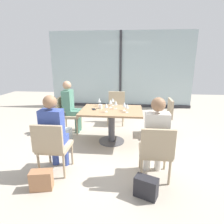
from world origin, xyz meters
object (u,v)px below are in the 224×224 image
(chair_front_right, at_px, (156,150))
(person_front_left, at_px, (54,130))
(wine_glass_5, at_px, (106,106))
(coffee_cup, at_px, (101,106))
(chair_far_left, at_px, (67,112))
(handbag_0, at_px, (41,180))
(wine_glass_2, at_px, (116,103))
(wine_glass_4, at_px, (110,102))
(chair_front_left, at_px, (52,145))
(wine_glass_0, at_px, (113,100))
(chair_near_window, at_px, (116,106))
(dining_table_main, at_px, (112,118))
(person_far_left, at_px, (71,104))
(cell_phone_on_table, at_px, (94,109))
(person_front_right, at_px, (156,134))
(wine_glass_3, at_px, (127,106))
(chair_far_right, at_px, (163,115))
(handbag_2, at_px, (146,187))
(handbag_1, at_px, (64,134))
(wine_glass_6, at_px, (125,105))
(wine_glass_1, at_px, (99,100))

(chair_front_right, xyz_separation_m, person_front_left, (-1.56, 0.11, 0.20))
(wine_glass_5, distance_m, coffee_cup, 0.32)
(chair_far_left, distance_m, handbag_0, 2.23)
(wine_glass_2, height_order, wine_glass_4, same)
(chair_front_left, height_order, wine_glass_0, wine_glass_0)
(chair_near_window, bearing_deg, wine_glass_4, -91.96)
(dining_table_main, bearing_deg, wine_glass_2, 38.73)
(chair_far_left, distance_m, person_far_left, 0.23)
(chair_front_left, distance_m, person_front_left, 0.23)
(person_front_left, bearing_deg, coffee_cup, 66.92)
(person_front_left, distance_m, wine_glass_5, 1.22)
(person_front_left, height_order, cell_phone_on_table, person_front_left)
(person_front_right, height_order, wine_glass_3, person_front_right)
(wine_glass_4, height_order, coffee_cup, wine_glass_4)
(wine_glass_0, distance_m, handbag_0, 2.29)
(person_front_right, xyz_separation_m, wine_glass_5, (-0.86, 0.99, 0.16))
(chair_far_left, relative_size, wine_glass_2, 4.70)
(person_front_right, relative_size, handbag_0, 4.20)
(wine_glass_0, distance_m, wine_glass_2, 0.30)
(chair_far_right, xyz_separation_m, wine_glass_3, (-0.83, -0.69, 0.37))
(chair_far_left, bearing_deg, person_far_left, 0.00)
(chair_near_window, xyz_separation_m, handbag_2, (0.63, -2.96, -0.36))
(wine_glass_2, relative_size, cell_phone_on_table, 1.28)
(dining_table_main, distance_m, handbag_1, 1.13)
(person_front_right, relative_size, wine_glass_4, 6.81)
(chair_front_left, xyz_separation_m, wine_glass_6, (1.05, 1.23, 0.37))
(handbag_0, bearing_deg, handbag_1, 87.28)
(person_far_left, relative_size, coffee_cup, 14.00)
(wine_glass_1, distance_m, cell_phone_on_table, 0.34)
(chair_far_right, distance_m, person_front_left, 2.58)
(person_far_left, xyz_separation_m, cell_phone_on_table, (0.67, -0.53, 0.03))
(dining_table_main, bearing_deg, wine_glass_6, -12.20)
(chair_far_right, height_order, handbag_0, chair_far_right)
(wine_glass_1, relative_size, wine_glass_6, 1.00)
(person_far_left, xyz_separation_m, wine_glass_5, (0.97, -0.70, 0.16))
(person_front_left, distance_m, handbag_0, 0.74)
(chair_front_right, relative_size, handbag_0, 2.90)
(chair_near_window, distance_m, coffee_cup, 1.27)
(wine_glass_0, xyz_separation_m, handbag_0, (-0.80, -2.02, -0.72))
(chair_near_window, xyz_separation_m, wine_glass_5, (-0.09, -1.48, 0.37))
(handbag_1, relative_size, handbag_2, 1.00)
(chair_far_left, relative_size, wine_glass_0, 4.70)
(chair_near_window, xyz_separation_m, wine_glass_2, (0.08, -1.22, 0.37))
(chair_near_window, relative_size, wine_glass_6, 4.70)
(person_front_left, distance_m, person_far_left, 1.71)
(coffee_cup, bearing_deg, person_far_left, 151.50)
(person_front_right, height_order, wine_glass_2, person_front_right)
(chair_front_left, relative_size, person_far_left, 0.69)
(wine_glass_2, distance_m, wine_glass_4, 0.15)
(cell_phone_on_table, bearing_deg, person_front_left, -132.28)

